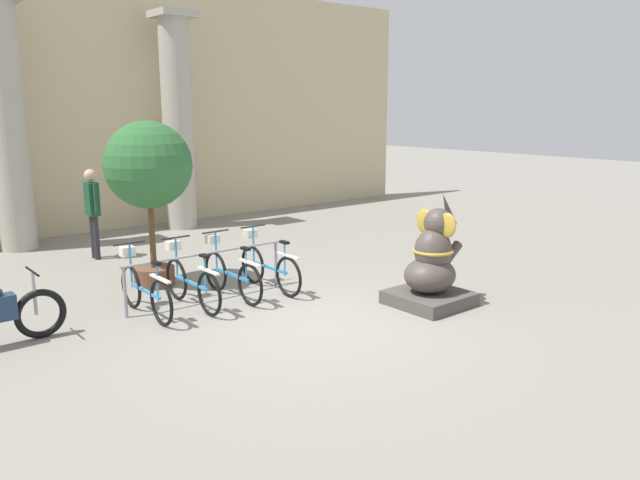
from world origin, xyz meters
TOP-DOWN VIEW (x-y plane):
  - ground_plane at (0.00, 0.00)m, footprint 60.00×60.00m
  - building_facade at (0.00, 8.60)m, footprint 20.00×0.20m
  - column_left at (-1.90, 7.60)m, footprint 0.90×0.90m
  - column_right at (1.90, 7.60)m, footprint 0.90×0.90m
  - bike_rack at (-0.59, 1.95)m, footprint 2.74×0.05m
  - bicycle_0 at (-1.66, 1.86)m, footprint 0.48×1.69m
  - bicycle_1 at (-0.94, 1.80)m, footprint 0.48×1.69m
  - bicycle_2 at (-0.23, 1.82)m, footprint 0.48×1.69m
  - bicycle_3 at (0.48, 1.81)m, footprint 0.48×1.69m
  - elephant_statue at (1.95, -0.42)m, footprint 1.08×1.08m
  - person_pedestrian at (-0.95, 5.76)m, footprint 0.24×0.47m
  - potted_tree at (-0.87, 3.24)m, footprint 1.43×1.43m

SIDE VIEW (x-z plane):
  - ground_plane at x=0.00m, z-range 0.00..0.00m
  - bicycle_0 at x=-1.66m, z-range -0.11..0.91m
  - bicycle_1 at x=-0.94m, z-range -0.11..0.91m
  - bicycle_2 at x=-0.23m, z-range -0.11..0.91m
  - bicycle_3 at x=0.48m, z-range -0.11..0.91m
  - bike_rack at x=-0.59m, z-range 0.19..0.96m
  - elephant_statue at x=1.95m, z-range -0.28..1.44m
  - person_pedestrian at x=-0.95m, z-range 0.19..1.97m
  - potted_tree at x=-0.87m, z-range 0.57..3.33m
  - column_left at x=-1.90m, z-range 0.04..5.20m
  - column_right at x=1.90m, z-range 0.04..5.20m
  - building_facade at x=0.00m, z-range 0.00..6.00m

